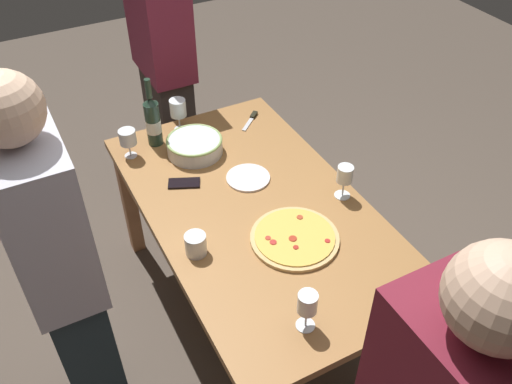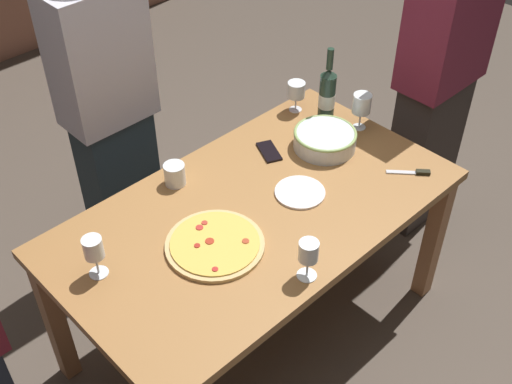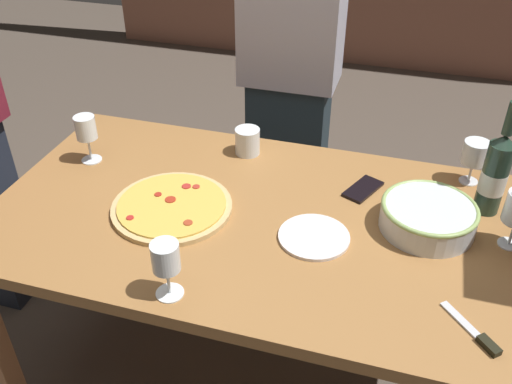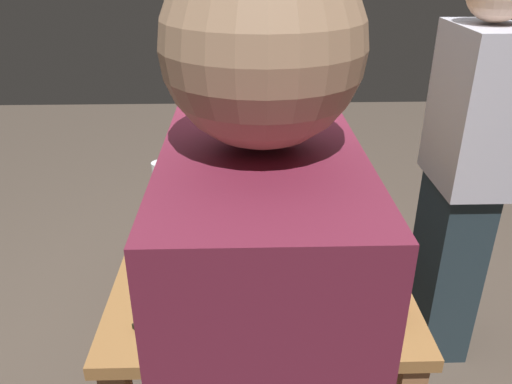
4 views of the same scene
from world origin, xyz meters
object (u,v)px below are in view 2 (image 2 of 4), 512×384
(wine_glass_far_right, at_px, (296,91))
(cup_amber, at_px, (175,174))
(cell_phone, at_px, (269,151))
(person_host, at_px, (109,112))
(pizza_knife, at_px, (414,172))
(pizza, at_px, (215,244))
(wine_glass_near_pizza, at_px, (308,253))
(wine_glass_far_left, at_px, (94,250))
(wine_bottle, at_px, (327,94))
(serving_bowl, at_px, (325,139))
(wine_glass_by_bottle, at_px, (362,105))
(side_plate, at_px, (300,192))
(person_guest_left, at_px, (440,76))
(dining_table, at_px, (256,225))

(wine_glass_far_right, relative_size, cup_amber, 1.58)
(cell_phone, xyz_separation_m, person_host, (-0.39, 0.62, 0.09))
(cup_amber, height_order, pizza_knife, cup_amber)
(pizza, height_order, wine_glass_near_pizza, wine_glass_near_pizza)
(wine_glass_far_left, xyz_separation_m, person_host, (0.53, 0.70, -0.02))
(wine_bottle, bearing_deg, serving_bowl, -139.53)
(wine_glass_by_bottle, distance_m, side_plate, 0.55)
(wine_bottle, height_order, wine_glass_by_bottle, wine_bottle)
(cell_phone, relative_size, pizza_knife, 0.97)
(wine_bottle, relative_size, pizza_knife, 2.42)
(wine_glass_far_left, xyz_separation_m, cup_amber, (0.50, 0.20, -0.07))
(wine_glass_far_right, height_order, cup_amber, wine_glass_far_right)
(wine_glass_by_bottle, height_order, cell_phone, wine_glass_by_bottle)
(pizza, bearing_deg, pizza_knife, -16.20)
(wine_glass_by_bottle, relative_size, person_host, 0.10)
(wine_glass_far_left, xyz_separation_m, pizza_knife, (1.25, -0.44, -0.11))
(pizza, bearing_deg, person_guest_left, 0.76)
(wine_bottle, relative_size, wine_glass_far_right, 2.44)
(wine_glass_near_pizza, relative_size, side_plate, 0.79)
(wine_glass_near_pizza, height_order, person_host, person_host)
(dining_table, relative_size, serving_bowl, 5.85)
(wine_glass_far_right, distance_m, cell_phone, 0.37)
(wine_glass_far_right, relative_size, pizza_knife, 0.99)
(wine_glass_by_bottle, distance_m, cell_phone, 0.47)
(wine_glass_far_right, bearing_deg, cup_amber, -177.56)
(wine_bottle, relative_size, wine_glass_near_pizza, 2.22)
(wine_glass_by_bottle, bearing_deg, wine_bottle, 110.77)
(wine_glass_by_bottle, xyz_separation_m, wine_glass_far_right, (-0.10, 0.30, -0.02))
(wine_glass_near_pizza, bearing_deg, wine_glass_far_left, 135.29)
(wine_glass_near_pizza, bearing_deg, side_plate, 46.33)
(cell_phone, height_order, person_guest_left, person_guest_left)
(wine_glass_by_bottle, xyz_separation_m, cell_phone, (-0.43, 0.15, -0.11))
(dining_table, xyz_separation_m, person_host, (-0.10, 0.84, 0.19))
(pizza, bearing_deg, serving_bowl, 9.65)
(pizza_knife, bearing_deg, wine_glass_near_pizza, -174.20)
(dining_table, distance_m, person_host, 0.86)
(wine_glass_by_bottle, xyz_separation_m, wine_glass_far_left, (-1.35, 0.07, -0.00))
(wine_glass_near_pizza, xyz_separation_m, wine_glass_far_left, (-0.52, 0.51, 0.00))
(dining_table, distance_m, wine_glass_far_right, 0.74)
(cup_amber, bearing_deg, person_host, 86.64)
(dining_table, height_order, wine_glass_far_right, wine_glass_far_right)
(serving_bowl, xyz_separation_m, person_host, (-0.59, 0.76, 0.05))
(wine_glass_near_pizza, distance_m, wine_glass_by_bottle, 0.94)
(pizza_knife, height_order, person_guest_left, person_guest_left)
(cup_amber, relative_size, person_host, 0.06)
(dining_table, bearing_deg, serving_bowl, 9.30)
(pizza, relative_size, serving_bowl, 1.34)
(dining_table, xyz_separation_m, wine_glass_near_pizza, (-0.11, -0.37, 0.21))
(dining_table, xyz_separation_m, serving_bowl, (0.49, 0.08, 0.14))
(serving_bowl, bearing_deg, dining_table, -170.70)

